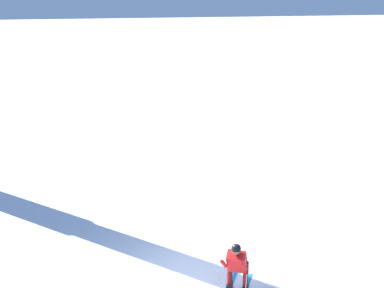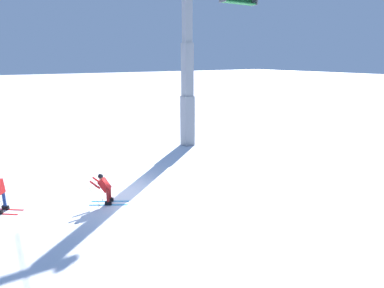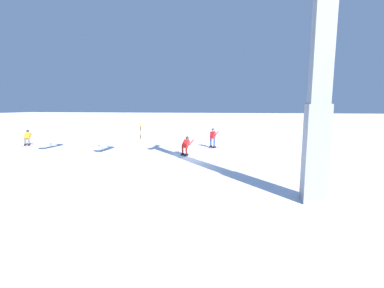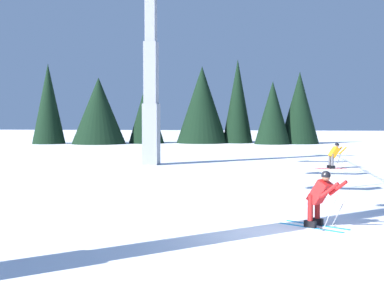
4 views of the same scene
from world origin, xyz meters
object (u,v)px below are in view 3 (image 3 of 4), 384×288
Objects in this scene: skier_distant_uphill at (213,137)px; skier_distant_downhill at (27,137)px; skier_carving_main at (186,145)px; lift_tower_near at (321,72)px; trail_marker_pole at (141,132)px.

skier_distant_downhill is at bearing 6.11° from skier_distant_uphill.
skier_carving_main is 0.96× the size of skier_distant_downhill.
skier_distant_downhill is (15.14, -2.12, 0.02)m from skier_carving_main.
lift_tower_near reaches higher than skier_distant_uphill.
lift_tower_near is 13.64m from skier_distant_uphill.
lift_tower_near is 24.35m from skier_distant_downhill.
skier_distant_uphill is (-7.32, 2.02, -0.09)m from trail_marker_pole.
skier_distant_downhill is (16.64, 1.78, -0.17)m from skier_distant_uphill.
lift_tower_near is 19.14m from trail_marker_pole.
skier_carving_main is at bearing 172.02° from skier_distant_downhill.
skier_carving_main is 0.86× the size of trail_marker_pole.
skier_distant_downhill reaches higher than skier_carving_main.
trail_marker_pole is at bearing -157.80° from skier_distant_downhill.
lift_tower_near is at bearing 131.29° from trail_marker_pole.
skier_distant_downhill is (21.71, -10.32, -3.88)m from lift_tower_near.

